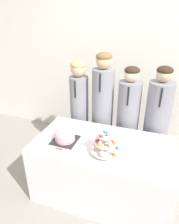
% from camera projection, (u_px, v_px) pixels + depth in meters
% --- Properties ---
extents(ground_plane, '(16.00, 16.00, 0.00)m').
position_uv_depth(ground_plane, '(91.00, 221.00, 2.06)').
color(ground_plane, gray).
extents(wall_back, '(9.00, 0.06, 2.70)m').
position_uv_depth(wall_back, '(130.00, 58.00, 2.95)').
color(wall_back, silver).
rests_on(wall_back, ground_plane).
extents(table, '(1.47, 0.78, 0.71)m').
position_uv_depth(table, '(103.00, 170.00, 2.24)').
color(table, white).
rests_on(table, ground_plane).
extents(round_cake, '(0.26, 0.26, 0.13)m').
position_uv_depth(round_cake, '(65.00, 135.00, 2.11)').
color(round_cake, '#232328').
rests_on(round_cake, table).
extents(cake_knife, '(0.24, 0.02, 0.01)m').
position_uv_depth(cake_knife, '(63.00, 150.00, 1.98)').
color(cake_knife, silver).
rests_on(cake_knife, table).
extents(cupcake_stand, '(0.29, 0.29, 0.27)m').
position_uv_depth(cupcake_stand, '(106.00, 143.00, 1.89)').
color(cupcake_stand, silver).
rests_on(cupcake_stand, table).
extents(student_0, '(0.25, 0.25, 1.42)m').
position_uv_depth(student_0, '(80.00, 113.00, 2.74)').
color(student_0, gray).
rests_on(student_0, ground_plane).
extents(student_1, '(0.28, 0.28, 1.54)m').
position_uv_depth(student_1, '(102.00, 114.00, 2.63)').
color(student_1, gray).
rests_on(student_1, ground_plane).
extents(student_2, '(0.28, 0.28, 1.40)m').
position_uv_depth(student_2, '(127.00, 123.00, 2.56)').
color(student_2, gray).
rests_on(student_2, ground_plane).
extents(student_3, '(0.29, 0.30, 1.43)m').
position_uv_depth(student_3, '(156.00, 127.00, 2.45)').
color(student_3, gray).
rests_on(student_3, ground_plane).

